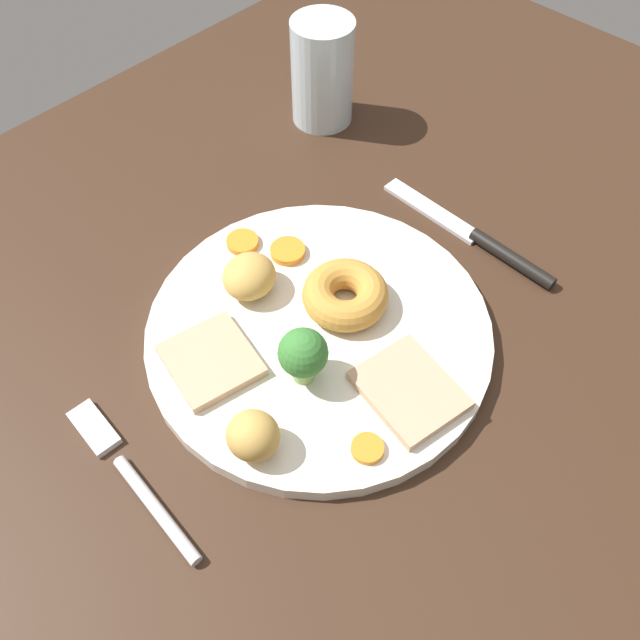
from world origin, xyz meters
TOP-DOWN VIEW (x-y plane):
  - dining_table at (0.00, 0.00)cm, footprint 120.00×84.00cm
  - dinner_plate at (2.83, -0.12)cm, footprint 27.70×27.70cm
  - meat_slice_main at (3.05, -9.01)cm, footprint 7.49×8.54cm
  - meat_slice_under at (-5.35, 3.58)cm, footprint 7.61×7.90cm
  - yorkshire_pudding at (5.90, 0.33)cm, footprint 6.97×6.97cm
  - roast_potato_left at (-7.83, -3.97)cm, footprint 4.65×4.75cm
  - roast_potato_right at (1.72, 6.78)cm, footprint 5.48×5.25cm
  - carrot_coin_front at (4.67, 11.00)cm, footprint 2.83×2.83cm
  - carrot_coin_back at (6.63, 7.36)cm, footprint 3.03×3.03cm
  - carrot_coin_side at (-2.56, -9.83)cm, footprint 2.34×2.34cm
  - broccoli_floret at (-1.25, -2.32)cm, footprint 3.71×3.71cm
  - fork at (-15.05, 1.35)cm, footprint 2.64×15.32cm
  - knife at (20.39, -3.47)cm, footprint 1.96×18.53cm
  - water_glass at (23.89, 19.61)cm, footprint 6.36×6.36cm

SIDE VIEW (x-z plane):
  - dining_table at x=0.00cm, z-range 0.00..3.60cm
  - fork at x=-15.05cm, z-range 3.54..4.44cm
  - knife at x=20.39cm, z-range 3.45..4.65cm
  - dinner_plate at x=2.83cm, z-range 3.60..5.00cm
  - carrot_coin_side at x=-2.56cm, z-range 5.00..5.53cm
  - carrot_coin_front at x=4.67cm, z-range 5.00..5.55cm
  - carrot_coin_back at x=6.63cm, z-range 5.00..5.62cm
  - meat_slice_main at x=3.05cm, z-range 5.00..5.80cm
  - meat_slice_under at x=-5.35cm, z-range 5.00..5.80cm
  - yorkshire_pudding at x=5.90cm, z-range 5.00..7.57cm
  - roast_potato_right at x=1.72cm, z-range 5.00..8.24cm
  - roast_potato_left at x=-7.83cm, z-range 5.00..8.54cm
  - broccoli_floret at x=-1.25cm, z-range 5.40..10.36cm
  - water_glass at x=23.89cm, z-range 3.60..14.30cm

